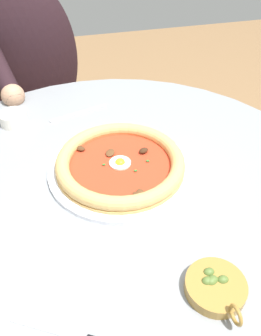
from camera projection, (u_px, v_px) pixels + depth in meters
The scene contains 7 objects.
dining_table at pixel (117, 236), 0.88m from camera, with size 1.06×1.06×0.74m.
pizza_on_plate at pixel (120, 164), 0.80m from camera, with size 0.34×0.34×0.04m.
ramekin_capers at pixel (13, 118), 0.95m from camera, with size 0.07×0.07×0.03m.
olive_pan at pixel (216, 287), 0.57m from camera, with size 0.10×0.13×0.05m.
fork_utensil at pixel (79, 113), 1.00m from camera, with size 0.17×0.06×0.00m.
diner_person at pixel (40, 105), 1.44m from camera, with size 0.39×0.53×1.21m.
cafe_chair_diner at pixel (32, 90), 1.54m from camera, with size 0.50×0.50×0.87m.
Camera 1 is at (0.10, 0.54, 1.28)m, focal length 37.16 mm.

